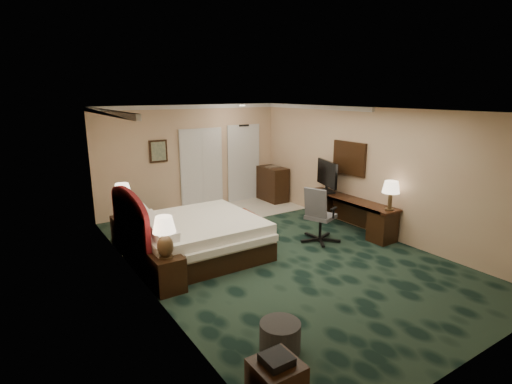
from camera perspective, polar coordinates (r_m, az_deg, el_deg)
floor at (r=7.73m, az=2.90°, el=-8.82°), size 5.00×7.50×0.00m
ceiling at (r=7.13m, az=3.17°, el=11.61°), size 5.00×7.50×0.00m
wall_back at (r=10.51m, az=-9.15°, el=4.84°), size 5.00×0.00×2.70m
wall_front at (r=4.95m, az=29.82°, el=-7.40°), size 5.00×0.00×2.70m
wall_left at (r=6.21m, az=-15.94°, el=-1.91°), size 0.00×7.50×2.70m
wall_right at (r=8.99m, az=16.03°, el=2.92°), size 0.00×7.50×2.70m
crown_molding at (r=7.13m, az=3.17°, el=11.21°), size 5.00×7.50×0.10m
tile_patch at (r=10.48m, az=-2.45°, el=-2.57°), size 3.20×1.70×0.01m
headboard at (r=7.34m, az=-17.53°, el=-4.90°), size 0.12×2.00×1.40m
entry_door at (r=11.25m, az=-1.80°, el=4.06°), size 1.02×0.06×2.18m
closet_doors at (r=10.63m, az=-7.77°, el=3.35°), size 1.20×0.06×2.10m
wall_art at (r=10.11m, az=-13.79°, el=5.69°), size 0.45×0.06×0.55m
wall_mirror at (r=9.32m, az=13.17°, el=4.73°), size 0.05×0.95×0.75m
bed at (r=7.61m, az=-8.44°, el=-6.47°), size 2.23×2.06×0.71m
nightstand_near at (r=6.45m, az=-12.55°, el=-11.25°), size 0.45×0.52×0.56m
nightstand_far at (r=8.52m, az=-18.17°, el=-5.26°), size 0.46×0.52×0.57m
lamp_near at (r=6.17m, az=-12.90°, el=-6.33°), size 0.43×0.43×0.66m
lamp_far at (r=8.40m, az=-18.45°, el=-1.10°), size 0.42×0.42×0.68m
bed_bench at (r=8.52m, az=-0.92°, el=-5.00°), size 0.52×1.33×0.44m
ottoman at (r=5.06m, az=3.47°, el=-19.89°), size 0.62×0.62×0.35m
desk at (r=9.22m, az=13.03°, el=-3.03°), size 0.52×2.43×0.70m
tv at (r=9.50m, az=10.10°, el=2.16°), size 0.38×0.95×0.76m
desk_lamp at (r=8.40m, az=18.66°, el=-0.46°), size 0.42×0.42×0.60m
desk_chair at (r=8.27m, az=9.24°, el=-3.11°), size 0.87×0.85×1.18m
minibar at (r=11.29m, az=2.40°, el=1.14°), size 0.51×0.91×0.96m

